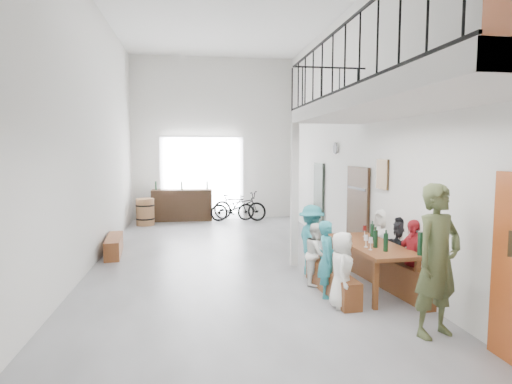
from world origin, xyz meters
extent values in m
plane|color=slate|center=(0.00, 0.00, 0.00)|extent=(12.00, 12.00, 0.00)
plane|color=silver|center=(0.00, 6.00, 2.75)|extent=(5.50, 0.00, 5.50)
plane|color=silver|center=(0.00, -6.00, 2.75)|extent=(5.50, 0.00, 5.50)
plane|color=silver|center=(-2.75, 0.00, 2.75)|extent=(0.00, 12.00, 12.00)
plane|color=silver|center=(2.75, 0.00, 2.75)|extent=(0.00, 12.00, 12.00)
cube|color=white|center=(-0.40, 5.94, 1.40)|extent=(2.80, 0.08, 2.80)
cube|color=#372614|center=(2.70, -0.30, 1.00)|extent=(0.06, 1.10, 2.00)
cube|color=#2A332B|center=(2.70, 2.50, 1.00)|extent=(0.06, 0.80, 2.00)
cube|color=#402E19|center=(2.72, -1.40, 1.90)|extent=(0.04, 0.45, 0.55)
cylinder|color=white|center=(2.71, 1.20, 2.40)|extent=(0.04, 0.28, 0.28)
cube|color=silver|center=(2.00, -3.20, 3.00)|extent=(1.50, 5.60, 0.25)
cube|color=black|center=(1.27, -3.20, 3.98)|extent=(0.03, 5.60, 0.03)
cube|color=black|center=(1.27, -3.20, 3.15)|extent=(0.03, 5.60, 0.03)
cube|color=black|center=(2.00, -0.42, 3.98)|extent=(1.50, 0.03, 0.03)
cube|color=silver|center=(1.30, -0.45, 1.44)|extent=(0.14, 0.14, 2.88)
cube|color=brown|center=(2.20, -2.16, 0.76)|extent=(0.90, 2.00, 0.06)
cube|color=brown|center=(1.91, -3.02, 0.36)|extent=(0.07, 0.07, 0.73)
cube|color=brown|center=(2.58, -2.99, 0.36)|extent=(0.07, 0.07, 0.73)
cube|color=brown|center=(1.82, -1.34, 0.36)|extent=(0.07, 0.07, 0.73)
cube|color=brown|center=(2.49, -1.30, 0.36)|extent=(0.07, 0.07, 0.73)
cube|color=brown|center=(1.50, -2.21, 0.21)|extent=(0.37, 1.81, 0.41)
cube|color=brown|center=(2.57, -2.11, 0.26)|extent=(0.58, 2.32, 0.53)
cylinder|color=black|center=(2.34, -1.89, 0.97)|extent=(0.07, 0.07, 0.35)
cylinder|color=black|center=(2.15, -2.45, 0.97)|extent=(0.07, 0.07, 0.35)
cylinder|color=black|center=(2.19, -2.72, 0.97)|extent=(0.07, 0.07, 0.35)
cube|color=brown|center=(-2.50, 1.03, 0.20)|extent=(0.46, 1.48, 0.41)
cylinder|color=olive|center=(-2.22, 4.89, 0.42)|extent=(0.56, 0.56, 0.85)
cylinder|color=black|center=(-2.22, 4.89, 0.21)|extent=(0.58, 0.58, 0.05)
cylinder|color=black|center=(-2.22, 4.89, 0.64)|extent=(0.58, 0.58, 0.05)
cube|color=#372614|center=(-1.09, 5.65, 0.52)|extent=(1.99, 0.57, 1.05)
cylinder|color=black|center=(-1.93, 5.66, 1.19)|extent=(0.06, 0.06, 0.28)
cylinder|color=black|center=(-1.09, 5.64, 1.19)|extent=(0.06, 0.06, 0.28)
cylinder|color=black|center=(-0.24, 5.69, 1.19)|extent=(0.06, 0.06, 0.28)
imported|color=white|center=(1.45, -2.85, 0.57)|extent=(0.54, 0.65, 1.14)
imported|color=teal|center=(1.38, -2.36, 0.61)|extent=(0.40, 0.51, 1.23)
imported|color=white|center=(1.40, -1.72, 0.54)|extent=(0.58, 0.64, 1.08)
imported|color=teal|center=(1.45, -1.20, 0.67)|extent=(0.56, 0.90, 1.33)
imported|color=#AF1E26|center=(2.70, -2.62, 0.63)|extent=(0.44, 0.78, 1.26)
imported|color=black|center=(2.79, -2.08, 0.62)|extent=(0.46, 1.17, 1.24)
imported|color=white|center=(2.77, -1.39, 0.63)|extent=(0.52, 0.68, 1.26)
imported|color=#49532E|center=(2.28, -3.96, 0.96)|extent=(0.82, 0.67, 1.93)
imported|color=#20471B|center=(2.45, 0.70, 0.19)|extent=(0.35, 0.31, 0.38)
imported|color=black|center=(0.83, 5.46, 0.49)|extent=(1.97, 1.40, 0.98)
imported|color=black|center=(0.58, 5.32, 0.45)|extent=(1.51, 0.53, 0.89)
camera|label=1|loc=(-0.73, -8.80, 2.32)|focal=30.00mm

